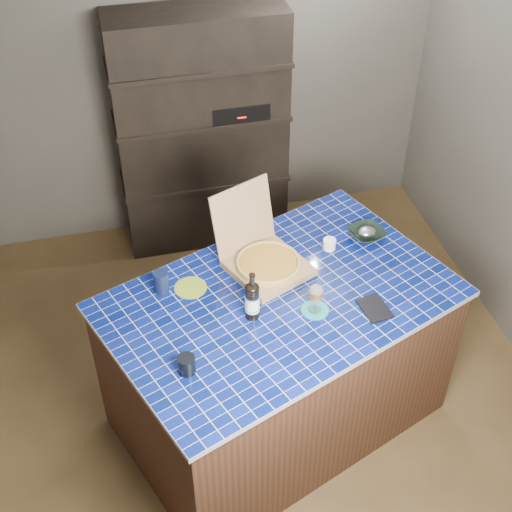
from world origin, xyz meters
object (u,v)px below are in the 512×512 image
object	(u,v)px
mead_bottle	(252,300)
bowl	(367,234)
pizza_box	(266,260)
wine_glass	(316,293)
kitchen_island	(278,360)
dvd_case	(375,309)

from	to	relation	value
mead_bottle	bowl	world-z (taller)	mead_bottle
pizza_box	wine_glass	xyz separation A→B (m)	(0.16, -0.38, 0.06)
kitchen_island	dvd_case	bearing A→B (deg)	-45.35
dvd_case	bowl	xyz separation A→B (m)	(0.17, 0.56, 0.02)
wine_glass	bowl	bearing A→B (deg)	46.92
wine_glass	dvd_case	size ratio (longest dim) A/B	0.94
mead_bottle	dvd_case	distance (m)	0.63
bowl	dvd_case	bearing A→B (deg)	-106.56
pizza_box	bowl	size ratio (longest dim) A/B	2.88
dvd_case	bowl	distance (m)	0.59
dvd_case	kitchen_island	bearing A→B (deg)	147.90
pizza_box	wine_glass	distance (m)	0.41
kitchen_island	pizza_box	bearing A→B (deg)	72.66
pizza_box	wine_glass	bearing A→B (deg)	-89.81
kitchen_island	bowl	xyz separation A→B (m)	(0.61, 0.36, 0.51)
pizza_box	wine_glass	world-z (taller)	pizza_box
kitchen_island	bowl	size ratio (longest dim) A/B	10.36
wine_glass	bowl	xyz separation A→B (m)	(0.47, 0.50, -0.10)
kitchen_island	pizza_box	world-z (taller)	pizza_box
kitchen_island	pizza_box	distance (m)	0.60
wine_glass	dvd_case	bearing A→B (deg)	-12.55
wine_glass	mead_bottle	bearing A→B (deg)	173.38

